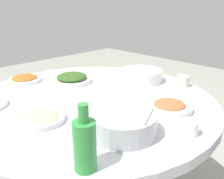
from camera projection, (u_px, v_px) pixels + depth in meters
The scene contains 10 objects.
round_dining_table at pixel (91, 115), 1.35m from camera, with size 1.32×1.32×0.77m.
rice_bowl at pixel (123, 123), 0.96m from camera, with size 0.26×0.26×0.09m.
soup_bowl at pixel (140, 76), 1.59m from camera, with size 0.27×0.27×0.07m.
dish_noodles at pixel (41, 118), 1.06m from camera, with size 0.21×0.21×0.04m.
dish_greens at pixel (72, 78), 1.57m from camera, with size 0.25×0.25×0.06m.
dish_tofu_braise at pixel (169, 106), 1.17m from camera, with size 0.22×0.22×0.04m.
dish_stirfry at pixel (25, 79), 1.58m from camera, with size 0.20×0.20×0.04m.
green_bottle at pixel (85, 144), 0.74m from camera, with size 0.07×0.07×0.22m.
tea_cup_near at pixel (183, 81), 1.49m from camera, with size 0.07×0.07×0.06m, color beige.
tea_cup_far at pixel (189, 128), 0.96m from camera, with size 0.07×0.07×0.06m, color white.
Camera 1 is at (0.95, -0.78, 1.27)m, focal length 39.60 mm.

